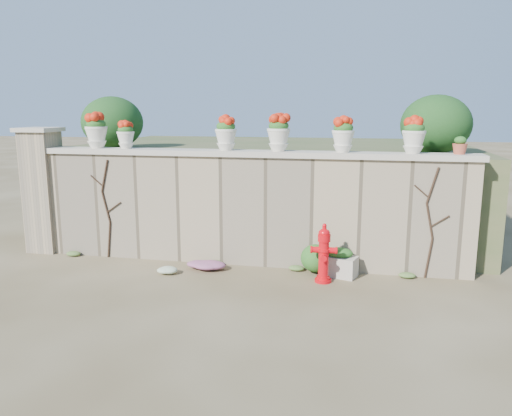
% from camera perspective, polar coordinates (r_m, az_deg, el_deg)
% --- Properties ---
extents(ground, '(80.00, 80.00, 0.00)m').
position_cam_1_polar(ground, '(7.80, -4.23, -10.10)').
color(ground, brown).
rests_on(ground, ground).
extents(stone_wall, '(8.00, 0.40, 2.00)m').
position_cam_1_polar(stone_wall, '(9.19, -1.22, -0.27)').
color(stone_wall, gray).
rests_on(stone_wall, ground).
extents(wall_cap, '(8.10, 0.52, 0.10)m').
position_cam_1_polar(wall_cap, '(9.04, -1.25, 6.27)').
color(wall_cap, '#BEB5A1').
rests_on(wall_cap, stone_wall).
extents(gate_pillar, '(0.72, 0.72, 2.48)m').
position_cam_1_polar(gate_pillar, '(10.85, -23.11, 1.98)').
color(gate_pillar, gray).
rests_on(gate_pillar, ground).
extents(raised_fill, '(9.00, 6.00, 2.00)m').
position_cam_1_polar(raised_fill, '(12.28, 2.16, 2.65)').
color(raised_fill, '#384C23').
rests_on(raised_fill, ground).
extents(back_shrub_left, '(1.30, 1.30, 1.10)m').
position_cam_1_polar(back_shrub_left, '(11.27, -16.08, 9.37)').
color(back_shrub_left, '#143814').
rests_on(back_shrub_left, raised_fill).
extents(back_shrub_right, '(1.30, 1.30, 1.10)m').
position_cam_1_polar(back_shrub_right, '(10.06, 19.87, 8.97)').
color(back_shrub_right, '#143814').
rests_on(back_shrub_right, raised_fill).
extents(vine_left, '(0.60, 0.04, 1.91)m').
position_cam_1_polar(vine_left, '(9.94, -16.71, 0.08)').
color(vine_left, black).
rests_on(vine_left, ground).
extents(vine_right, '(0.60, 0.04, 1.91)m').
position_cam_1_polar(vine_right, '(8.83, 19.31, -1.45)').
color(vine_right, black).
rests_on(vine_right, ground).
extents(fire_hydrant, '(0.43, 0.30, 0.99)m').
position_cam_1_polar(fire_hydrant, '(8.34, 7.75, -5.12)').
color(fire_hydrant, red).
rests_on(fire_hydrant, ground).
extents(planter_box, '(0.68, 0.51, 0.50)m').
position_cam_1_polar(planter_box, '(8.75, 9.45, -6.21)').
color(planter_box, '#BEB5A1').
rests_on(planter_box, ground).
extents(green_shrub, '(0.65, 0.59, 0.62)m').
position_cam_1_polar(green_shrub, '(8.79, 6.63, -5.53)').
color(green_shrub, '#1E5119').
rests_on(green_shrub, ground).
extents(magenta_clump, '(0.78, 0.52, 0.21)m').
position_cam_1_polar(magenta_clump, '(8.98, -5.86, -6.51)').
color(magenta_clump, '#CC28AB').
rests_on(magenta_clump, ground).
extents(white_flowers, '(0.46, 0.37, 0.17)m').
position_cam_1_polar(white_flowers, '(8.90, -9.97, -6.93)').
color(white_flowers, white).
rests_on(white_flowers, ground).
extents(urn_pot_0, '(0.42, 0.42, 0.66)m').
position_cam_1_polar(urn_pot_0, '(10.08, -17.79, 8.39)').
color(urn_pot_0, silver).
rests_on(urn_pot_0, wall_cap).
extents(urn_pot_1, '(0.33, 0.33, 0.51)m').
position_cam_1_polar(urn_pot_1, '(9.80, -14.67, 8.08)').
color(urn_pot_1, silver).
rests_on(urn_pot_1, wall_cap).
extents(urn_pot_2, '(0.39, 0.39, 0.62)m').
position_cam_1_polar(urn_pot_2, '(9.10, -3.46, 8.53)').
color(urn_pot_2, silver).
rests_on(urn_pot_2, wall_cap).
extents(urn_pot_3, '(0.41, 0.41, 0.64)m').
position_cam_1_polar(urn_pot_3, '(8.90, 2.60, 8.55)').
color(urn_pot_3, silver).
rests_on(urn_pot_3, wall_cap).
extents(urn_pot_4, '(0.39, 0.39, 0.61)m').
position_cam_1_polar(urn_pot_4, '(8.79, 9.93, 8.24)').
color(urn_pot_4, silver).
rests_on(urn_pot_4, wall_cap).
extents(urn_pot_5, '(0.39, 0.39, 0.61)m').
position_cam_1_polar(urn_pot_5, '(8.82, 17.59, 7.93)').
color(urn_pot_5, silver).
rests_on(urn_pot_5, wall_cap).
extents(terracotta_pot, '(0.24, 0.24, 0.29)m').
position_cam_1_polar(terracotta_pot, '(8.93, 22.28, 6.55)').
color(terracotta_pot, '#A84A33').
rests_on(terracotta_pot, wall_cap).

